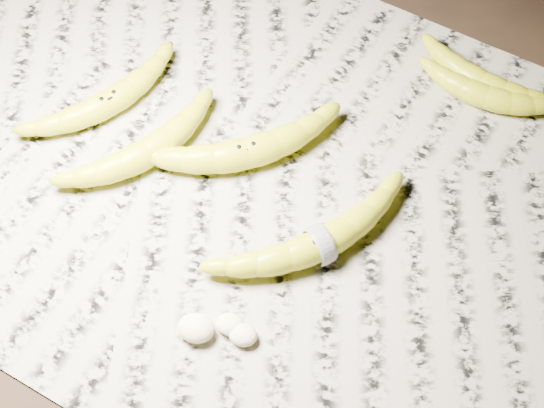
% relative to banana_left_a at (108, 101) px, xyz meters
% --- Properties ---
extents(ground, '(3.00, 3.00, 0.00)m').
position_rel_banana_left_a_xyz_m(ground, '(0.24, -0.11, -0.03)').
color(ground, black).
rests_on(ground, ground).
extents(newspaper_patch, '(0.90, 0.70, 0.01)m').
position_rel_banana_left_a_xyz_m(newspaper_patch, '(0.24, -0.08, -0.02)').
color(newspaper_patch, '#A19B8A').
rests_on(newspaper_patch, ground).
extents(banana_left_a, '(0.16, 0.19, 0.04)m').
position_rel_banana_left_a_xyz_m(banana_left_a, '(0.00, 0.00, 0.00)').
color(banana_left_a, yellow).
rests_on(banana_left_a, newspaper_patch).
extents(banana_left_b, '(0.16, 0.19, 0.04)m').
position_rel_banana_left_a_xyz_m(banana_left_b, '(0.07, -0.06, 0.00)').
color(banana_left_b, yellow).
rests_on(banana_left_b, newspaper_patch).
extents(banana_center, '(0.22, 0.17, 0.04)m').
position_rel_banana_left_a_xyz_m(banana_center, '(0.19, -0.03, 0.00)').
color(banana_center, yellow).
rests_on(banana_center, newspaper_patch).
extents(banana_taped, '(0.21, 0.20, 0.04)m').
position_rel_banana_left_a_xyz_m(banana_taped, '(0.30, -0.13, 0.00)').
color(banana_taped, yellow).
rests_on(banana_taped, newspaper_patch).
extents(banana_upper_a, '(0.18, 0.11, 0.03)m').
position_rel_banana_left_a_xyz_m(banana_upper_a, '(0.45, 0.16, -0.00)').
color(banana_upper_a, yellow).
rests_on(banana_upper_a, newspaper_patch).
extents(banana_upper_b, '(0.17, 0.07, 0.03)m').
position_rel_banana_left_a_xyz_m(banana_upper_b, '(0.46, 0.14, -0.00)').
color(banana_upper_b, yellow).
rests_on(banana_upper_b, newspaper_patch).
extents(measuring_tape, '(0.04, 0.04, 0.05)m').
position_rel_banana_left_a_xyz_m(measuring_tape, '(0.30, -0.13, 0.00)').
color(measuring_tape, white).
rests_on(measuring_tape, newspaper_patch).
extents(flesh_chunk_a, '(0.04, 0.03, 0.02)m').
position_rel_banana_left_a_xyz_m(flesh_chunk_a, '(0.20, -0.26, -0.01)').
color(flesh_chunk_a, '#FCEEC3').
rests_on(flesh_chunk_a, newspaper_patch).
extents(flesh_chunk_b, '(0.03, 0.03, 0.02)m').
position_rel_banana_left_a_xyz_m(flesh_chunk_b, '(0.23, -0.24, -0.01)').
color(flesh_chunk_b, '#FCEEC3').
rests_on(flesh_chunk_b, newspaper_patch).
extents(flesh_chunk_c, '(0.03, 0.03, 0.02)m').
position_rel_banana_left_a_xyz_m(flesh_chunk_c, '(0.25, -0.25, -0.01)').
color(flesh_chunk_c, '#FCEEC3').
rests_on(flesh_chunk_c, newspaper_patch).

